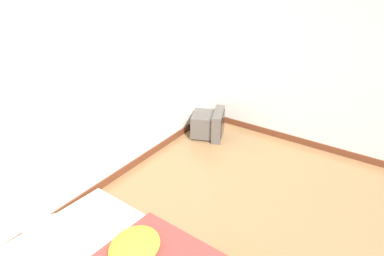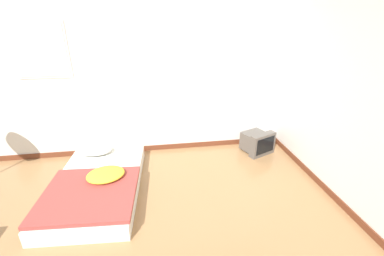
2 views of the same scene
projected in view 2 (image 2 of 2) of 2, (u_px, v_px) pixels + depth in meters
name	position (u px, v px, depth m)	size (l,w,h in m)	color
wall_back	(119.00, 80.00, 4.12)	(8.02, 0.08, 2.60)	silver
mattress_bed	(97.00, 183.00, 3.51)	(1.23, 1.94, 0.34)	silver
crt_tv	(257.00, 142.00, 4.53)	(0.58, 0.57, 0.40)	#56514C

